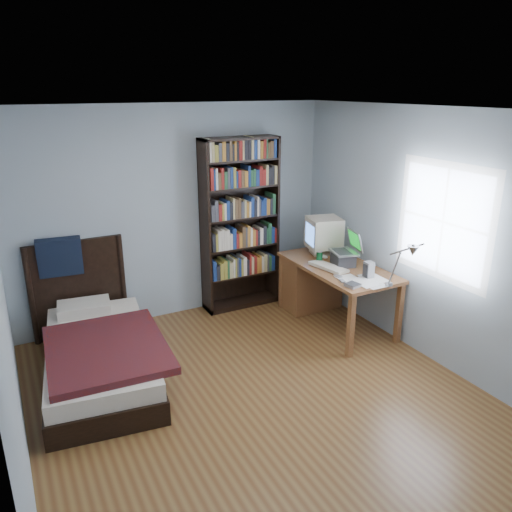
% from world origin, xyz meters
% --- Properties ---
extents(room, '(4.20, 4.24, 2.50)m').
position_xyz_m(room, '(0.03, -0.00, 1.25)').
color(room, brown).
rests_on(room, ground).
extents(desk, '(0.75, 1.48, 0.73)m').
position_xyz_m(desk, '(1.51, 1.33, 0.41)').
color(desk, brown).
rests_on(desk, floor).
extents(crt_monitor, '(0.47, 0.44, 0.45)m').
position_xyz_m(crt_monitor, '(1.59, 1.37, 0.99)').
color(crt_monitor, beige).
rests_on(crt_monitor, desk).
extents(laptop, '(0.39, 0.37, 0.40)m').
position_xyz_m(laptop, '(1.58, 0.91, 0.84)').
color(laptop, '#2D2D30').
rests_on(laptop, desk).
extents(desk_lamp, '(0.22, 0.48, 0.57)m').
position_xyz_m(desk_lamp, '(1.48, -0.16, 1.19)').
color(desk_lamp, '#99999E').
rests_on(desk_lamp, desk).
extents(keyboard, '(0.27, 0.49, 0.05)m').
position_xyz_m(keyboard, '(1.35, 0.90, 0.75)').
color(keyboard, beige).
rests_on(keyboard, desk).
extents(speaker, '(0.09, 0.09, 0.18)m').
position_xyz_m(speaker, '(1.56, 0.46, 0.82)').
color(speaker, gray).
rests_on(speaker, desk).
extents(soda_can, '(0.07, 0.07, 0.13)m').
position_xyz_m(soda_can, '(1.37, 1.11, 0.80)').
color(soda_can, '#073311').
rests_on(soda_can, desk).
extents(mouse, '(0.06, 0.11, 0.04)m').
position_xyz_m(mouse, '(1.51, 1.21, 0.75)').
color(mouse, silver).
rests_on(mouse, desk).
extents(phone_silver, '(0.06, 0.10, 0.02)m').
position_xyz_m(phone_silver, '(1.28, 0.63, 0.74)').
color(phone_silver, '#ACACB1').
rests_on(phone_silver, desk).
extents(phone_grey, '(0.06, 0.09, 0.02)m').
position_xyz_m(phone_grey, '(1.24, 0.50, 0.74)').
color(phone_grey, gray).
rests_on(phone_grey, desk).
extents(external_drive, '(0.15, 0.15, 0.03)m').
position_xyz_m(external_drive, '(1.26, 0.35, 0.74)').
color(external_drive, gray).
rests_on(external_drive, desk).
extents(bookshelf, '(0.95, 0.30, 2.11)m').
position_xyz_m(bookshelf, '(0.76, 1.94, 1.06)').
color(bookshelf, black).
rests_on(bookshelf, floor).
extents(bed, '(1.22, 2.11, 1.16)m').
position_xyz_m(bed, '(-1.18, 1.14, 0.26)').
color(bed, black).
rests_on(bed, floor).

